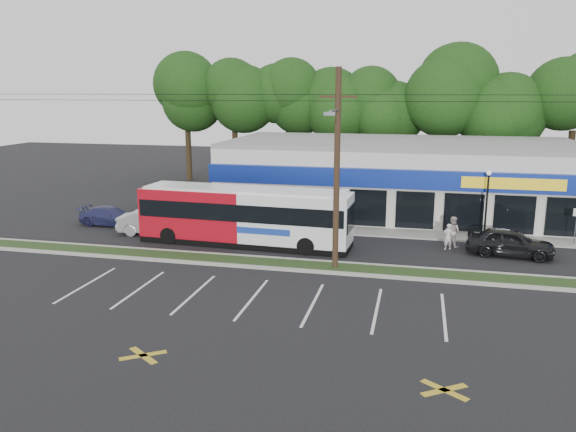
% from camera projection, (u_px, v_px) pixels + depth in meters
% --- Properties ---
extents(ground, '(120.00, 120.00, 0.00)m').
position_uv_depth(ground, '(273.00, 271.00, 28.32)').
color(ground, black).
rests_on(ground, ground).
extents(grass_strip, '(40.00, 1.60, 0.12)m').
position_uv_depth(grass_strip, '(278.00, 264.00, 29.25)').
color(grass_strip, '#203616').
rests_on(grass_strip, ground).
extents(curb_south, '(40.00, 0.25, 0.14)m').
position_uv_depth(curb_south, '(274.00, 268.00, 28.44)').
color(curb_south, '#9E9E93').
rests_on(curb_south, ground).
extents(curb_north, '(40.00, 0.25, 0.14)m').
position_uv_depth(curb_north, '(282.00, 259.00, 30.06)').
color(curb_north, '#9E9E93').
rests_on(curb_north, ground).
extents(sidewalk, '(32.00, 2.20, 0.10)m').
position_uv_depth(sidewalk, '(385.00, 232.00, 35.74)').
color(sidewalk, '#9E9E93').
rests_on(sidewalk, ground).
extents(strip_mall, '(25.00, 12.55, 5.30)m').
position_uv_depth(strip_mall, '(399.00, 176.00, 41.63)').
color(strip_mall, '#BBB9AE').
rests_on(strip_mall, ground).
extents(utility_pole, '(50.00, 2.77, 10.00)m').
position_uv_depth(utility_pole, '(333.00, 163.00, 27.38)').
color(utility_pole, black).
rests_on(utility_pole, ground).
extents(lamp_post, '(0.30, 0.30, 4.25)m').
position_uv_depth(lamp_post, '(487.00, 197.00, 33.64)').
color(lamp_post, black).
rests_on(lamp_post, ground).
extents(tree_line, '(46.76, 6.76, 11.83)m').
position_uv_depth(tree_line, '(389.00, 96.00, 50.28)').
color(tree_line, black).
rests_on(tree_line, ground).
extents(metrobus, '(12.64, 3.22, 3.37)m').
position_uv_depth(metrobus, '(245.00, 215.00, 32.84)').
color(metrobus, '#A80C1A').
rests_on(metrobus, ground).
extents(car_dark, '(4.79, 2.42, 1.56)m').
position_uv_depth(car_dark, '(510.00, 242.00, 30.70)').
color(car_dark, black).
rests_on(car_dark, ground).
extents(car_silver, '(5.04, 2.34, 1.60)m').
position_uv_depth(car_silver, '(157.00, 222.00, 35.38)').
color(car_silver, '#9A9CA2').
rests_on(car_silver, ground).
extents(car_blue, '(4.33, 1.84, 1.25)m').
position_uv_depth(car_blue, '(111.00, 216.00, 37.75)').
color(car_blue, navy).
rests_on(car_blue, ground).
extents(pedestrian_a, '(0.65, 0.55, 1.52)m').
position_uv_depth(pedestrian_a, '(448.00, 237.00, 31.91)').
color(pedestrian_a, silver).
rests_on(pedestrian_a, ground).
extents(pedestrian_b, '(1.10, 1.03, 1.80)m').
position_uv_depth(pedestrian_b, '(452.00, 232.00, 32.53)').
color(pedestrian_b, '#C0B0AD').
rests_on(pedestrian_b, ground).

